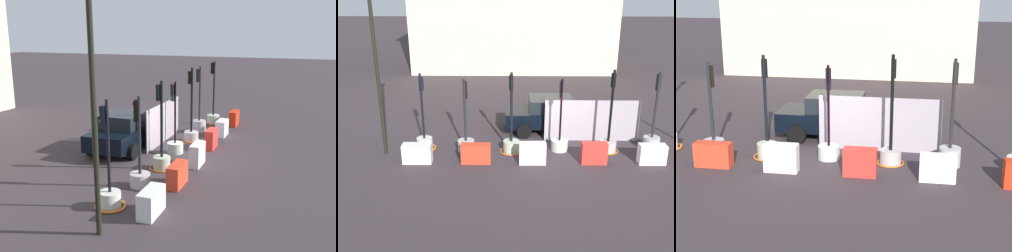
% 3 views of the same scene
% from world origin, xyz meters
% --- Properties ---
extents(ground_plane, '(120.00, 120.00, 0.00)m').
position_xyz_m(ground_plane, '(0.00, 0.00, 0.00)').
color(ground_plane, '#352C31').
extents(traffic_light_0, '(0.95, 0.95, 3.28)m').
position_xyz_m(traffic_light_0, '(-5.72, 0.52, 0.47)').
color(traffic_light_0, silver).
rests_on(traffic_light_0, ground_plane).
extents(traffic_light_1, '(0.70, 0.70, 3.10)m').
position_xyz_m(traffic_light_1, '(-3.95, 0.35, 0.57)').
color(traffic_light_1, '#B5AAAE').
rests_on(traffic_light_1, ground_plane).
extents(traffic_light_2, '(0.95, 0.95, 3.37)m').
position_xyz_m(traffic_light_2, '(-2.06, 0.30, 0.51)').
color(traffic_light_2, '#B0B99E').
rests_on(traffic_light_2, ground_plane).
extents(traffic_light_3, '(0.71, 0.71, 3.08)m').
position_xyz_m(traffic_light_3, '(-0.03, 0.48, 0.48)').
color(traffic_light_3, beige).
rests_on(traffic_light_3, ground_plane).
extents(traffic_light_4, '(0.87, 0.87, 3.48)m').
position_xyz_m(traffic_light_4, '(1.99, 0.38, 0.54)').
color(traffic_light_4, '#B3ABA7').
rests_on(traffic_light_4, ground_plane).
extents(traffic_light_5, '(0.68, 0.68, 3.38)m').
position_xyz_m(traffic_light_5, '(3.83, 0.51, 0.60)').
color(traffic_light_5, '#ACA8AB').
rests_on(traffic_light_5, ground_plane).
extents(construction_barrier_0, '(1.13, 0.48, 0.77)m').
position_xyz_m(construction_barrier_0, '(-5.74, -0.82, 0.39)').
color(construction_barrier_0, silver).
rests_on(construction_barrier_0, ground_plane).
extents(construction_barrier_1, '(1.16, 0.43, 0.78)m').
position_xyz_m(construction_barrier_1, '(-3.44, -0.81, 0.39)').
color(construction_barrier_1, red).
rests_on(construction_barrier_1, ground_plane).
extents(construction_barrier_2, '(1.04, 0.40, 0.88)m').
position_xyz_m(construction_barrier_2, '(-1.22, -0.86, 0.44)').
color(construction_barrier_2, silver).
rests_on(construction_barrier_2, ground_plane).
extents(construction_barrier_3, '(0.99, 0.38, 0.87)m').
position_xyz_m(construction_barrier_3, '(1.18, -0.81, 0.43)').
color(construction_barrier_3, red).
rests_on(construction_barrier_3, ground_plane).
extents(construction_barrier_4, '(1.04, 0.47, 0.79)m').
position_xyz_m(construction_barrier_4, '(3.44, -0.78, 0.39)').
color(construction_barrier_4, white).
rests_on(construction_barrier_4, ground_plane).
extents(car_black_sedan, '(4.43, 2.24, 1.62)m').
position_xyz_m(car_black_sedan, '(-0.15, 2.81, 0.81)').
color(car_black_sedan, black).
rests_on(car_black_sedan, ground_plane).
extents(street_lamp_post, '(0.36, 0.36, 6.91)m').
position_xyz_m(street_lamp_post, '(-7.24, 0.01, 4.17)').
color(street_lamp_post, black).
rests_on(street_lamp_post, ground_plane).
extents(site_fence_panel, '(4.15, 0.50, 1.86)m').
position_xyz_m(site_fence_panel, '(1.49, 1.56, 0.89)').
color(site_fence_panel, '#A0949E').
rests_on(site_fence_panel, ground_plane).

